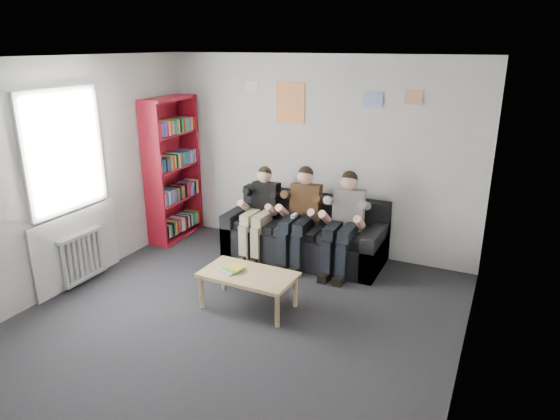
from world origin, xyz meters
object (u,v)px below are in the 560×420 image
at_px(bookshelf, 173,169).
at_px(person_right, 343,224).
at_px(person_left, 260,212).
at_px(person_middle, 300,217).
at_px(coffee_table, 248,277).
at_px(sofa, 305,236).

xyz_separation_m(bookshelf, person_right, (2.68, -0.08, -0.41)).
relative_size(person_left, person_middle, 0.95).
xyz_separation_m(bookshelf, person_left, (1.48, -0.08, -0.43)).
bearing_deg(person_middle, coffee_table, -98.83).
xyz_separation_m(sofa, person_right, (0.60, -0.20, 0.35)).
relative_size(bookshelf, person_left, 1.71).
bearing_deg(person_right, person_left, 172.29).
xyz_separation_m(coffee_table, person_middle, (0.04, 1.36, 0.28)).
distance_m(bookshelf, person_left, 1.54).
bearing_deg(person_left, person_right, -4.71).
distance_m(person_left, person_middle, 0.60).
bearing_deg(person_middle, person_left, 172.31).
bearing_deg(person_right, coffee_table, -122.61).
height_order(bookshelf, person_right, bookshelf).
bearing_deg(person_left, person_middle, -4.91).
relative_size(coffee_table, person_left, 0.84).
bearing_deg(person_right, person_middle, 172.49).
bearing_deg(coffee_table, person_left, 112.47).
relative_size(coffee_table, person_middle, 0.80).
height_order(sofa, coffee_table, sofa).
distance_m(coffee_table, person_right, 1.53).
height_order(person_middle, person_right, person_right).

